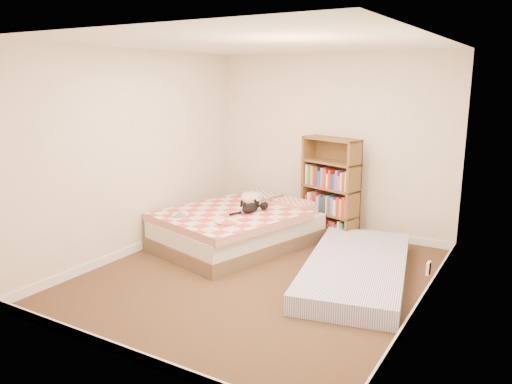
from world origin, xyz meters
The scene contains 6 objects.
room centered at (0.00, 0.00, 1.20)m, with size 3.51×4.01×2.51m.
bed centered at (-0.76, 0.78, 0.24)m, with size 1.87×2.29×0.53m.
bookshelf centered at (0.13, 1.72, 0.52)m, with size 0.91×0.52×1.39m.
floor_mattress centered at (0.95, 0.50, 0.10)m, with size 1.03×2.30×0.21m, color #6977B0.
black_cat centered at (-0.57, 0.79, 0.54)m, with size 0.33×0.57×0.13m.
white_dog centered at (-0.79, 1.15, 0.56)m, with size 0.34×0.37×0.16m.
Camera 1 is at (2.65, -4.52, 2.15)m, focal length 35.00 mm.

